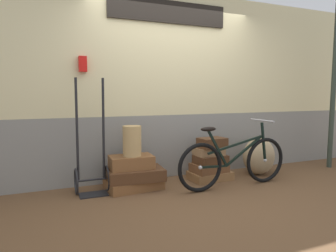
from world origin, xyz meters
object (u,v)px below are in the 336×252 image
at_px(suitcase_3, 210,175).
at_px(burlap_sack, 259,156).
at_px(bicycle, 234,162).
at_px(suitcase_7, 212,143).
at_px(suitcase_5, 211,159).
at_px(suitcase_0, 134,183).
at_px(suitcase_6, 209,151).
at_px(suitcase_2, 131,162).
at_px(wicker_basket, 132,141).
at_px(suitcase_1, 136,174).
at_px(suitcase_4, 209,168).
at_px(luggage_trolley, 92,168).

bearing_deg(suitcase_3, burlap_sack, -5.17).
bearing_deg(bicycle, suitcase_7, 103.56).
relative_size(suitcase_5, bicycle, 0.27).
distance_m(suitcase_7, bicycle, 0.47).
height_order(suitcase_0, suitcase_7, suitcase_7).
height_order(suitcase_3, suitcase_6, suitcase_6).
bearing_deg(bicycle, burlap_sack, 28.20).
distance_m(suitcase_2, wicker_basket, 0.28).
height_order(suitcase_5, wicker_basket, wicker_basket).
distance_m(wicker_basket, burlap_sack, 2.05).
xyz_separation_m(suitcase_1, suitcase_5, (1.13, 0.01, 0.10)).
distance_m(suitcase_4, wicker_basket, 1.24).
xyz_separation_m(suitcase_1, suitcase_7, (1.15, -0.00, 0.34)).
bearing_deg(burlap_sack, suitcase_4, 178.10).
xyz_separation_m(suitcase_6, burlap_sack, (0.86, -0.06, -0.13)).
height_order(suitcase_4, luggage_trolley, luggage_trolley).
bearing_deg(suitcase_1, suitcase_5, 4.60).
distance_m(suitcase_2, suitcase_3, 1.22).
relative_size(suitcase_3, luggage_trolley, 0.41).
distance_m(suitcase_1, luggage_trolley, 0.57).
bearing_deg(wicker_basket, luggage_trolley, 175.58).
bearing_deg(bicycle, luggage_trolley, 165.19).
bearing_deg(suitcase_1, suitcase_2, 140.54).
distance_m(suitcase_2, suitcase_4, 1.17).
distance_m(luggage_trolley, burlap_sack, 2.53).
xyz_separation_m(suitcase_1, burlap_sack, (1.98, -0.02, 0.09)).
distance_m(suitcase_0, bicycle, 1.38).
bearing_deg(suitcase_4, suitcase_6, 69.59).
bearing_deg(suitcase_5, suitcase_4, 163.80).
distance_m(wicker_basket, bicycle, 1.39).
relative_size(suitcase_4, bicycle, 0.29).
xyz_separation_m(suitcase_0, suitcase_3, (1.15, -0.03, -0.00)).
bearing_deg(suitcase_1, suitcase_4, 4.80).
bearing_deg(wicker_basket, suitcase_4, -0.78).
xyz_separation_m(suitcase_2, suitcase_3, (1.18, -0.02, -0.30)).
bearing_deg(suitcase_1, burlap_sack, 3.71).
bearing_deg(suitcase_1, wicker_basket, 148.27).
relative_size(suitcase_0, suitcase_1, 0.98).
bearing_deg(burlap_sack, suitcase_7, 178.82).
xyz_separation_m(luggage_trolley, burlap_sack, (2.53, -0.08, -0.03)).
bearing_deg(suitcase_0, suitcase_2, -169.01).
height_order(suitcase_0, wicker_basket, wicker_basket).
distance_m(suitcase_2, bicycle, 1.37).
xyz_separation_m(suitcase_6, suitcase_7, (0.03, -0.05, 0.13)).
bearing_deg(suitcase_7, suitcase_6, 117.12).
distance_m(suitcase_6, bicycle, 0.48).
height_order(wicker_basket, burlap_sack, wicker_basket).
xyz_separation_m(suitcase_3, bicycle, (0.11, -0.43, 0.29)).
bearing_deg(bicycle, suitcase_0, 159.94).
bearing_deg(suitcase_4, luggage_trolley, 172.30).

